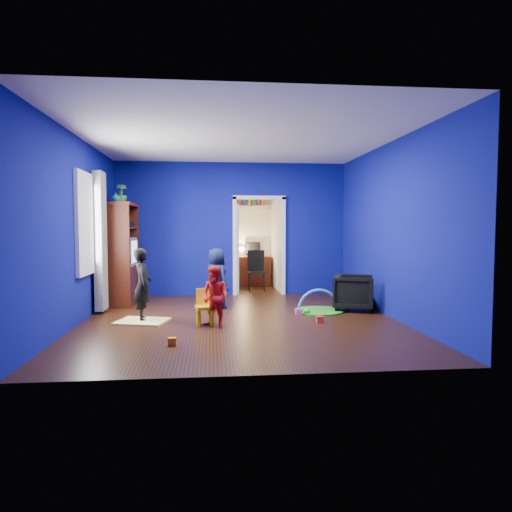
{
  "coord_description": "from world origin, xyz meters",
  "views": [
    {
      "loc": [
        -0.46,
        -7.24,
        1.5
      ],
      "look_at": [
        0.3,
        0.4,
        1.01
      ],
      "focal_mm": 32.0,
      "sensor_mm": 36.0,
      "label": 1
    }
  ],
  "objects": [
    {
      "name": "armchair",
      "position": [
        2.1,
        0.69,
        0.32
      ],
      "size": [
        0.9,
        0.88,
        0.64
      ],
      "primitive_type": "imported",
      "rotation": [
        0.0,
        0.0,
        1.23
      ],
      "color": "black",
      "rests_on": "floor"
    },
    {
      "name": "wall_front",
      "position": [
        0.0,
        -2.75,
        1.45
      ],
      "size": [
        5.0,
        0.02,
        2.9
      ],
      "primitive_type": "cube",
      "color": "navy",
      "rests_on": "floor"
    },
    {
      "name": "desk_monitor",
      "position": [
        0.6,
        4.38,
        0.95
      ],
      "size": [
        0.4,
        0.05,
        0.32
      ],
      "primitive_type": "cube",
      "color": "black",
      "rests_on": "study_desk"
    },
    {
      "name": "wall_left",
      "position": [
        -2.5,
        0.0,
        1.45
      ],
      "size": [
        0.02,
        5.5,
        2.9
      ],
      "primitive_type": "cube",
      "color": "navy",
      "rests_on": "floor"
    },
    {
      "name": "potted_plant",
      "position": [
        -2.21,
        2.02,
        2.15
      ],
      "size": [
        0.28,
        0.28,
        0.39
      ],
      "primitive_type": "imported",
      "rotation": [
        0.0,
        0.0,
        0.39
      ],
      "color": "#347E2E",
      "rests_on": "tv_armoire"
    },
    {
      "name": "desk_lamp",
      "position": [
        0.32,
        4.32,
        0.93
      ],
      "size": [
        0.14,
        0.14,
        0.14
      ],
      "primitive_type": "sphere",
      "color": "#FFD88C",
      "rests_on": "study_desk"
    },
    {
      "name": "toy_3",
      "position": [
        1.17,
        0.38,
        0.06
      ],
      "size": [
        0.11,
        0.11,
        0.11
      ],
      "primitive_type": "sphere",
      "color": "green",
      "rests_on": "floor"
    },
    {
      "name": "tv_armoire",
      "position": [
        -2.21,
        1.8,
        0.98
      ],
      "size": [
        0.58,
        1.14,
        1.96
      ],
      "primitive_type": "cube",
      "color": "#3B1009",
      "rests_on": "floor"
    },
    {
      "name": "child_black",
      "position": [
        -1.54,
        0.09,
        0.58
      ],
      "size": [
        0.36,
        0.47,
        1.16
      ],
      "primitive_type": "imported",
      "rotation": [
        0.0,
        0.0,
        1.79
      ],
      "color": "black",
      "rests_on": "floor"
    },
    {
      "name": "toy_1",
      "position": [
        1.99,
        0.64,
        0.06
      ],
      "size": [
        0.11,
        0.11,
        0.11
      ],
      "primitive_type": "sphere",
      "color": "blue",
      "rests_on": "floor"
    },
    {
      "name": "hopper_ball",
      "position": [
        -0.41,
        1.36,
        0.18
      ],
      "size": [
        0.37,
        0.37,
        0.37
      ],
      "primitive_type": "sphere",
      "color": "yellow",
      "rests_on": "floor"
    },
    {
      "name": "yellow_blanket",
      "position": [
        -1.54,
        -0.01,
        0.01
      ],
      "size": [
        0.88,
        0.77,
        0.03
      ],
      "primitive_type": "cube",
      "rotation": [
        0.0,
        0.0,
        -0.26
      ],
      "color": "#F2E07A",
      "rests_on": "floor"
    },
    {
      "name": "alcove",
      "position": [
        0.6,
        3.62,
        1.25
      ],
      "size": [
        1.0,
        1.75,
        2.5
      ],
      "primitive_type": null,
      "color": "silver",
      "rests_on": "floor"
    },
    {
      "name": "ceiling",
      "position": [
        0.0,
        0.0,
        2.9
      ],
      "size": [
        5.0,
        5.5,
        0.01
      ],
      "primitive_type": "cube",
      "color": "white",
      "rests_on": "wall_back"
    },
    {
      "name": "kid_chair",
      "position": [
        -0.55,
        -0.29,
        0.25
      ],
      "size": [
        0.33,
        0.33,
        0.5
      ],
      "primitive_type": "cube",
      "rotation": [
        0.0,
        0.0,
        0.21
      ],
      "color": "yellow",
      "rests_on": "floor"
    },
    {
      "name": "toy_0",
      "position": [
        1.23,
        -0.31,
        0.05
      ],
      "size": [
        0.1,
        0.08,
        0.1
      ],
      "primitive_type": "cube",
      "color": "#F43628",
      "rests_on": "floor"
    },
    {
      "name": "crt_tv",
      "position": [
        -2.17,
        1.8,
        1.02
      ],
      "size": [
        0.46,
        0.7,
        0.54
      ],
      "primitive_type": "cube",
      "color": "silver",
      "rests_on": "tv_armoire"
    },
    {
      "name": "vase",
      "position": [
        -2.21,
        1.5,
        2.05
      ],
      "size": [
        0.21,
        0.21,
        0.18
      ],
      "primitive_type": "imported",
      "rotation": [
        0.0,
        0.0,
        -0.32
      ],
      "color": "#0B545C",
      "rests_on": "tv_armoire"
    },
    {
      "name": "folding_chair",
      "position": [
        0.6,
        3.3,
        0.46
      ],
      "size": [
        0.4,
        0.4,
        0.92
      ],
      "primitive_type": "cube",
      "color": "black",
      "rests_on": "floor"
    },
    {
      "name": "child_navy",
      "position": [
        -0.36,
        1.11,
        0.55
      ],
      "size": [
        0.61,
        0.64,
        1.11
      ],
      "primitive_type": "imported",
      "rotation": [
        0.0,
        0.0,
        2.23
      ],
      "color": "#0E0F36",
      "rests_on": "floor"
    },
    {
      "name": "floor",
      "position": [
        0.0,
        0.0,
        0.0
      ],
      "size": [
        5.0,
        5.5,
        0.01
      ],
      "primitive_type": "cube",
      "color": "black",
      "rests_on": "ground"
    },
    {
      "name": "wall_back",
      "position": [
        0.0,
        2.75,
        1.45
      ],
      "size": [
        5.0,
        0.02,
        2.9
      ],
      "primitive_type": "cube",
      "color": "navy",
      "rests_on": "floor"
    },
    {
      "name": "study_desk",
      "position": [
        0.6,
        4.26,
        0.38
      ],
      "size": [
        0.88,
        0.44,
        0.75
      ],
      "primitive_type": "cube",
      "color": "#3D140A",
      "rests_on": "floor"
    },
    {
      "name": "toy_4",
      "position": [
        1.03,
        0.35,
        0.05
      ],
      "size": [
        0.1,
        0.08,
        0.1
      ],
      "primitive_type": "cube",
      "color": "#DA51CD",
      "rests_on": "floor"
    },
    {
      "name": "doorway",
      "position": [
        0.6,
        2.75,
        1.05
      ],
      "size": [
        1.16,
        0.1,
        2.1
      ],
      "primitive_type": "cube",
      "color": "white",
      "rests_on": "floor"
    },
    {
      "name": "toddler_red",
      "position": [
        -0.4,
        -0.49,
        0.46
      ],
      "size": [
        0.57,
        0.54,
        0.92
      ],
      "primitive_type": "imported",
      "rotation": [
        0.0,
        0.0,
        -0.61
      ],
      "color": "red",
      "rests_on": "floor"
    },
    {
      "name": "toy_arch",
      "position": [
        1.44,
        0.63,
        0.02
      ],
      "size": [
        0.78,
        0.05,
        0.78
      ],
      "primitive_type": "torus",
      "rotation": [
        1.57,
        0.0,
        0.01
      ],
      "color": "#3F8CD8",
      "rests_on": "floor"
    },
    {
      "name": "wall_right",
      "position": [
        2.5,
        0.0,
        1.45
      ],
      "size": [
        0.02,
        5.5,
        2.9
      ],
      "primitive_type": "cube",
      "color": "navy",
      "rests_on": "floor"
    },
    {
      "name": "play_mat",
      "position": [
        1.44,
        0.63,
        0.01
      ],
      "size": [
        0.87,
        0.87,
        0.02
      ],
      "primitive_type": "cylinder",
      "color": "green",
      "rests_on": "floor"
    },
    {
      "name": "toy_2",
      "position": [
        -0.95,
        -1.48,
        0.05
      ],
      "size": [
        0.1,
        0.08,
        0.1
      ],
      "primitive_type": "cube",
      "color": "orange",
      "rests_on": "floor"
    },
    {
      "name": "window_left",
      "position": [
        -2.48,
        0.35,
        1.55
      ],
      "size": [
        0.03,
        0.95,
        1.55
      ],
      "primitive_type": "cube",
      "color": "white",
      "rests_on": "wall_left"
    },
    {
      "name": "curtain",
      "position": [
        -2.37,
        0.9,
        1.25
      ],
      "size": [
        0.14,
        0.42,
        2.4
      ],
      "primitive_type": "cube",
      "color": "slate",
      "rests_on": "floor"
    },
    {
      "name": "book_shelf",
      "position": [
        0.6,
        4.37,
        2.02
      ],
      "size": [
        0.88,
        0.24,
        0.04
      ],
      "primitive_type": "cube",
      "color": "white",
      "rests_on": "study_desk"
    }
  ]
}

